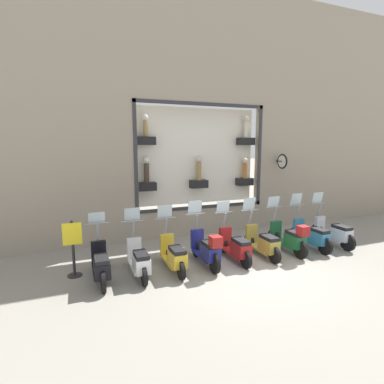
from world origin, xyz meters
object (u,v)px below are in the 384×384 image
scooter_green_2 (290,238)px  scooter_navy_5 (207,249)px  scooter_olive_3 (263,243)px  scooter_red_4 (236,247)px  scooter_silver_0 (334,232)px  scooter_yellow_6 (174,255)px  scooter_white_7 (139,260)px  scooter_black_8 (101,265)px  shop_sign_post (73,247)px  scooter_teal_1 (312,236)px

scooter_green_2 → scooter_navy_5: 2.75m
scooter_olive_3 → scooter_red_4: size_ratio=1.00×
scooter_silver_0 → scooter_green_2: bearing=91.8°
scooter_red_4 → scooter_yellow_6: size_ratio=1.00×
scooter_red_4 → scooter_white_7: bearing=90.0°
scooter_yellow_6 → scooter_black_8: (0.00, 1.83, 0.01)m
scooter_olive_3 → scooter_black_8: size_ratio=1.00×
scooter_white_7 → shop_sign_post: (0.60, 1.52, 0.34)m
scooter_red_4 → scooter_black_8: bearing=90.0°
scooter_olive_3 → scooter_navy_5: bearing=91.6°
scooter_navy_5 → scooter_yellow_6: (0.05, 0.92, -0.07)m
scooter_navy_5 → scooter_olive_3: bearing=-88.4°
scooter_teal_1 → scooter_white_7: scooter_teal_1 is taller
scooter_navy_5 → scooter_white_7: (0.05, 1.83, -0.07)m
scooter_olive_3 → scooter_red_4: 0.92m
scooter_navy_5 → scooter_red_4: bearing=-86.9°
scooter_white_7 → scooter_olive_3: bearing=-90.0°
scooter_navy_5 → scooter_yellow_6: bearing=87.0°
scooter_olive_3 → scooter_white_7: size_ratio=1.00×
scooter_navy_5 → scooter_black_8: (0.05, 2.75, -0.06)m
scooter_red_4 → scooter_green_2: bearing=-91.7°
scooter_silver_0 → scooter_navy_5: bearing=90.7°
scooter_teal_1 → scooter_navy_5: 3.67m
scooter_teal_1 → scooter_red_4: bearing=90.1°
scooter_red_4 → shop_sign_post: scooter_red_4 is taller
scooter_silver_0 → scooter_yellow_6: scooter_silver_0 is taller
scooter_teal_1 → shop_sign_post: scooter_teal_1 is taller
scooter_green_2 → shop_sign_post: scooter_green_2 is taller
shop_sign_post → scooter_yellow_6: bearing=-103.8°
scooter_green_2 → scooter_navy_5: (0.00, 2.75, 0.01)m
scooter_green_2 → scooter_black_8: bearing=89.4°
scooter_red_4 → scooter_white_7: (-0.00, 2.75, -0.01)m
scooter_green_2 → scooter_black_8: 5.50m
scooter_silver_0 → scooter_black_8: size_ratio=1.00×
scooter_yellow_6 → scooter_olive_3: bearing=-90.0°
scooter_black_8 → scooter_teal_1: bearing=-90.0°
scooter_silver_0 → scooter_navy_5: 4.59m
scooter_olive_3 → shop_sign_post: size_ratio=1.26×
scooter_navy_5 → shop_sign_post: size_ratio=1.27×
scooter_navy_5 → scooter_yellow_6: size_ratio=1.01×
scooter_teal_1 → scooter_navy_5: size_ratio=1.00×
scooter_olive_3 → scooter_teal_1: bearing=-89.8°
scooter_silver_0 → scooter_black_8: scooter_silver_0 is taller
shop_sign_post → scooter_red_4: bearing=-97.9°
scooter_red_4 → scooter_white_7: scooter_white_7 is taller
scooter_silver_0 → scooter_black_8: 7.34m
scooter_silver_0 → scooter_green_2: (-0.06, 1.83, 0.04)m
scooter_teal_1 → scooter_green_2: size_ratio=1.00×
scooter_red_4 → shop_sign_post: (0.60, 4.28, 0.33)m
scooter_teal_1 → scooter_olive_3: (-0.00, 1.83, -0.02)m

